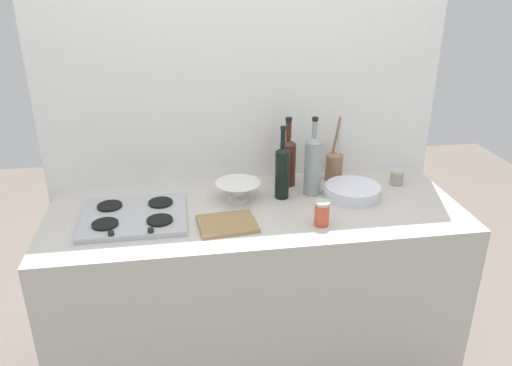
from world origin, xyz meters
name	(u,v)px	position (x,y,z in m)	size (l,w,h in m)	color
ground_plane	(256,366)	(0.00, 0.00, 0.00)	(6.00, 6.00, 0.00)	#6B6056
counter_block	(256,293)	(0.00, 0.00, 0.45)	(1.80, 0.70, 0.90)	beige
backsplash_panel	(244,131)	(0.00, 0.38, 1.13)	(1.90, 0.06, 2.27)	white
stovetop_hob	(134,216)	(-0.52, -0.02, 0.91)	(0.43, 0.37, 0.04)	#B2B2B7
plate_stack	(352,191)	(0.45, 0.05, 0.93)	(0.26, 0.26, 0.06)	white
wine_bottle_leftmost	(313,164)	(0.28, 0.11, 1.05)	(0.08, 0.08, 0.37)	gray
wine_bottle_mid_left	(282,171)	(0.13, 0.09, 1.03)	(0.06, 0.06, 0.34)	black
wine_bottle_mid_right	(288,160)	(0.19, 0.23, 1.03)	(0.08, 0.08, 0.33)	#472314
mixing_bowl	(238,190)	(-0.07, 0.09, 0.95)	(0.20, 0.20, 0.09)	white
utensil_crock	(334,166)	(0.43, 0.25, 0.97)	(0.08, 0.08, 0.32)	#996B4C
condiment_jar_front	(322,213)	(0.24, -0.19, 0.95)	(0.06, 0.06, 0.11)	#C64C2D
condiment_jar_rear	(397,177)	(0.71, 0.15, 0.94)	(0.06, 0.06, 0.07)	#9E998C
cutting_board	(227,224)	(-0.14, -0.14, 0.91)	(0.23, 0.19, 0.02)	#9E7A4C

